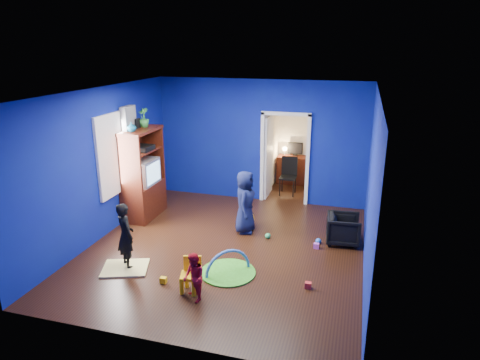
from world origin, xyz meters
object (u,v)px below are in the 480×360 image
(armchair, at_px, (343,229))
(hopper_ball, at_px, (246,218))
(study_desk, at_px, (294,170))
(folding_chair, at_px, (288,177))
(child_navy, at_px, (245,202))
(toddler_red, at_px, (194,278))
(crt_tv, at_px, (144,172))
(tv_armoire, at_px, (142,174))
(play_mat, at_px, (228,272))
(kid_chair, at_px, (190,277))
(child_black, at_px, (126,236))
(vase, at_px, (131,127))

(armchair, xyz_separation_m, hopper_ball, (-2.00, 0.23, -0.10))
(armchair, height_order, study_desk, study_desk)
(folding_chair, bearing_deg, child_navy, -100.21)
(child_navy, relative_size, toddler_red, 1.69)
(armchair, relative_size, toddler_red, 0.82)
(crt_tv, bearing_deg, tv_armoire, 180.00)
(armchair, height_order, play_mat, armchair)
(tv_armoire, height_order, crt_tv, tv_armoire)
(child_navy, bearing_deg, hopper_ball, 5.81)
(hopper_ball, xyz_separation_m, kid_chair, (-0.19, -2.61, 0.07))
(armchair, relative_size, folding_chair, 0.68)
(child_black, xyz_separation_m, toddler_red, (1.48, -0.64, -0.20))
(vase, distance_m, study_desk, 4.81)
(tv_armoire, height_order, kid_chair, tv_armoire)
(child_navy, height_order, vase, vase)
(armchair, bearing_deg, child_black, 114.02)
(crt_tv, distance_m, kid_chair, 3.40)
(child_navy, relative_size, vase, 6.60)
(toddler_red, height_order, kid_chair, toddler_red)
(child_black, bearing_deg, study_desk, -70.84)
(crt_tv, bearing_deg, kid_chair, -50.86)
(child_navy, distance_m, crt_tv, 2.36)
(toddler_red, distance_m, folding_chair, 5.06)
(armchair, bearing_deg, play_mat, 128.64)
(crt_tv, bearing_deg, armchair, -2.44)
(hopper_ball, height_order, kid_chair, kid_chair)
(armchair, height_order, folding_chair, folding_chair)
(kid_chair, bearing_deg, folding_chair, 66.88)
(hopper_ball, bearing_deg, vase, -171.51)
(toddler_red, xyz_separation_m, kid_chair, (-0.15, 0.20, -0.13))
(toddler_red, bearing_deg, child_black, -154.65)
(child_black, distance_m, hopper_ball, 2.68)
(vase, bearing_deg, study_desk, 51.45)
(armchair, distance_m, tv_armoire, 4.37)
(play_mat, bearing_deg, armchair, 43.62)
(child_navy, bearing_deg, study_desk, -12.89)
(child_black, relative_size, tv_armoire, 0.59)
(child_navy, xyz_separation_m, hopper_ball, (-0.05, 0.25, -0.46))
(play_mat, distance_m, folding_chair, 4.18)
(toddler_red, height_order, hopper_ball, toddler_red)
(armchair, distance_m, crt_tv, 4.34)
(hopper_ball, bearing_deg, tv_armoire, -178.87)
(child_black, relative_size, folding_chair, 1.26)
(child_black, relative_size, play_mat, 1.25)
(child_black, bearing_deg, tv_armoire, -29.74)
(armchair, relative_size, play_mat, 0.67)
(hopper_ball, relative_size, play_mat, 0.39)
(vase, relative_size, hopper_ball, 0.54)
(child_navy, height_order, crt_tv, crt_tv)
(vase, xyz_separation_m, study_desk, (2.81, 3.53, -1.68))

